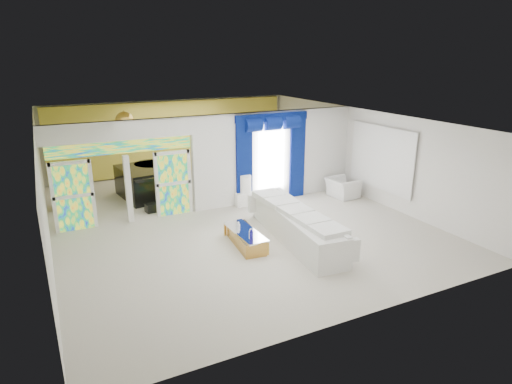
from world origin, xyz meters
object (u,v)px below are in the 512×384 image
console_table (254,198)px  armchair (342,188)px  grand_piano (146,182)px  white_sofa (296,226)px  coffee_table (245,238)px

console_table → armchair: (3.09, -0.69, 0.11)m
console_table → grand_piano: grand_piano is taller
armchair → grand_piano: 6.83m
white_sofa → console_table: bearing=90.4°
console_table → grand_piano: 3.84m
coffee_table → console_table: console_table is taller
white_sofa → console_table: white_sofa is taller
white_sofa → coffee_table: size_ratio=2.46×
grand_piano → console_table: bearing=-46.1°
white_sofa → grand_piano: size_ratio=2.01×
coffee_table → grand_piano: size_ratio=0.81×
white_sofa → grand_piano: grand_piano is taller
coffee_table → console_table: bearing=59.9°
console_table → armchair: bearing=-12.7°
console_table → armchair: armchair is taller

